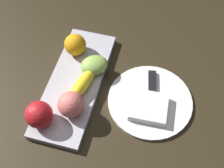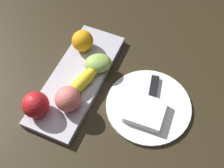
% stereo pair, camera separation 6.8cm
% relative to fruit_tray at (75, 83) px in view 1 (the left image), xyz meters
% --- Properties ---
extents(ground_plane, '(2.40, 2.40, 0.00)m').
position_rel_fruit_tray_xyz_m(ground_plane, '(0.02, 0.01, -0.01)').
color(ground_plane, black).
extents(fruit_tray, '(0.42, 0.16, 0.02)m').
position_rel_fruit_tray_xyz_m(fruit_tray, '(0.00, 0.00, 0.00)').
color(fruit_tray, '#B3B0BB').
rests_on(fruit_tray, ground_plane).
extents(apple, '(0.08, 0.08, 0.08)m').
position_rel_fruit_tray_xyz_m(apple, '(0.15, -0.05, 0.05)').
color(apple, red).
rests_on(apple, fruit_tray).
extents(banana, '(0.16, 0.08, 0.04)m').
position_rel_fruit_tray_xyz_m(banana, '(0.02, 0.03, 0.03)').
color(banana, yellow).
rests_on(banana, fruit_tray).
extents(orange_near_apple, '(0.07, 0.07, 0.07)m').
position_rel_fruit_tray_xyz_m(orange_near_apple, '(-0.11, -0.03, 0.05)').
color(orange_near_apple, orange).
rests_on(orange_near_apple, fruit_tray).
extents(peach, '(0.08, 0.08, 0.08)m').
position_rel_fruit_tray_xyz_m(peach, '(0.10, 0.03, 0.05)').
color(peach, '#E37066').
rests_on(peach, fruit_tray).
extents(grape_bunch, '(0.11, 0.11, 0.05)m').
position_rel_fruit_tray_xyz_m(grape_bunch, '(-0.06, 0.05, 0.04)').
color(grape_bunch, '#89B04B').
rests_on(grape_bunch, fruit_tray).
extents(dinner_plate, '(0.26, 0.26, 0.01)m').
position_rel_fruit_tray_xyz_m(dinner_plate, '(0.00, 0.24, -0.01)').
color(dinner_plate, white).
rests_on(dinner_plate, ground_plane).
extents(folded_napkin, '(0.10, 0.11, 0.02)m').
position_rel_fruit_tray_xyz_m(folded_napkin, '(0.03, 0.24, 0.01)').
color(folded_napkin, white).
rests_on(folded_napkin, dinner_plate).
extents(knife, '(0.18, 0.06, 0.01)m').
position_rel_fruit_tray_xyz_m(knife, '(-0.04, 0.24, 0.00)').
color(knife, silver).
rests_on(knife, dinner_plate).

